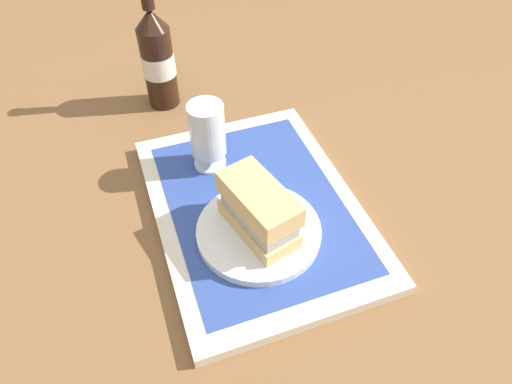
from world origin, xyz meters
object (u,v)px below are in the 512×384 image
Objects in this scene: beer_bottle at (157,58)px; sandwich at (258,208)px; plate at (259,231)px; beer_glass at (207,133)px.

sandwich is at bearing -171.79° from beer_bottle.
plate is 1.34× the size of sandwich.
beer_glass is (0.18, 0.03, 0.06)m from plate.
plate is 0.05m from sandwich.
plate is at bearing -171.73° from beer_bottle.
sandwich reaches higher than plate.
sandwich is (0.00, 0.00, 0.05)m from plate.
beer_bottle is at bearing -6.90° from sandwich.
sandwich is 0.42m from beer_bottle.
beer_glass is 0.24m from beer_bottle.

